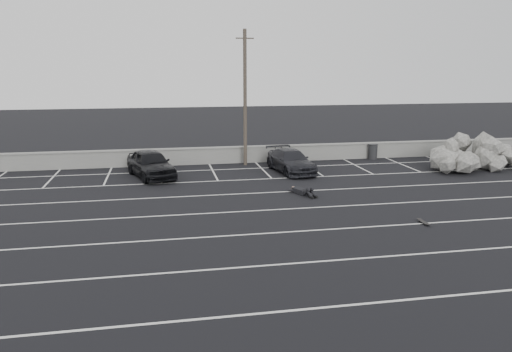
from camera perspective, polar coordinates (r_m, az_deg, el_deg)
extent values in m
plane|color=black|center=(18.96, 4.88, -6.32)|extent=(120.00, 120.00, 0.00)
cube|color=gray|center=(32.14, -1.85, 2.42)|extent=(50.00, 0.35, 1.00)
cube|color=gray|center=(32.06, -1.86, 3.33)|extent=(50.00, 0.45, 0.08)
cube|color=silver|center=(13.72, 11.87, -14.13)|extent=(36.00, 0.10, 0.01)
cube|color=silver|center=(16.28, 7.77, -9.61)|extent=(36.00, 0.10, 0.01)
cube|color=silver|center=(18.96, 4.88, -6.31)|extent=(36.00, 0.10, 0.01)
cube|color=silver|center=(21.73, 2.74, -3.83)|extent=(36.00, 0.10, 0.01)
cube|color=silver|center=(24.55, 1.10, -1.91)|extent=(36.00, 0.10, 0.01)
cube|color=silver|center=(27.41, -0.20, -0.39)|extent=(36.00, 0.10, 0.01)
cube|color=silver|center=(30.30, -1.25, 0.85)|extent=(36.00, 0.10, 0.01)
cube|color=silver|center=(30.02, -22.26, -0.20)|extent=(0.10, 5.00, 0.01)
cube|color=silver|center=(29.56, -16.56, 0.03)|extent=(0.10, 5.00, 0.01)
cube|color=silver|center=(29.40, -10.74, 0.27)|extent=(0.10, 5.00, 0.01)
cube|color=silver|center=(29.55, -4.91, 0.51)|extent=(0.10, 5.00, 0.01)
cube|color=silver|center=(30.00, 0.79, 0.73)|extent=(0.10, 5.00, 0.01)
cube|color=silver|center=(30.73, 6.28, 0.94)|extent=(0.10, 5.00, 0.01)
cube|color=silver|center=(31.74, 11.46, 1.13)|extent=(0.10, 5.00, 0.01)
cube|color=silver|center=(32.99, 16.30, 1.30)|extent=(0.10, 5.00, 0.01)
cube|color=silver|center=(34.45, 20.75, 1.45)|extent=(0.10, 5.00, 0.01)
imported|color=black|center=(28.45, -11.94, 1.40)|extent=(3.15, 4.89, 1.55)
imported|color=black|center=(29.33, 3.99, 1.73)|extent=(2.42, 4.72, 1.31)
cylinder|color=#4C4238|center=(30.96, -1.26, 8.82)|extent=(0.22, 0.22, 8.28)
cube|color=#4C4238|center=(30.95, -1.29, 15.46)|extent=(1.10, 0.07, 0.07)
cylinder|color=#252527|center=(34.31, 13.19, 2.70)|extent=(0.63, 0.63, 0.96)
cylinder|color=#252527|center=(34.23, 13.24, 3.52)|extent=(0.69, 0.69, 0.05)
cube|color=black|center=(20.84, 18.64, -5.00)|extent=(0.17, 0.68, 0.02)
cube|color=#252527|center=(21.03, 18.33, -4.91)|extent=(0.14, 0.04, 0.03)
cube|color=#252527|center=(20.66, 18.94, -5.26)|extent=(0.14, 0.04, 0.03)
cylinder|color=black|center=(21.00, 18.13, -4.98)|extent=(0.03, 0.05, 0.05)
cylinder|color=black|center=(21.08, 18.53, -4.94)|extent=(0.03, 0.05, 0.05)
cylinder|color=black|center=(20.62, 18.73, -5.33)|extent=(0.03, 0.05, 0.05)
cylinder|color=black|center=(20.70, 19.13, -5.29)|extent=(0.03, 0.05, 0.05)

